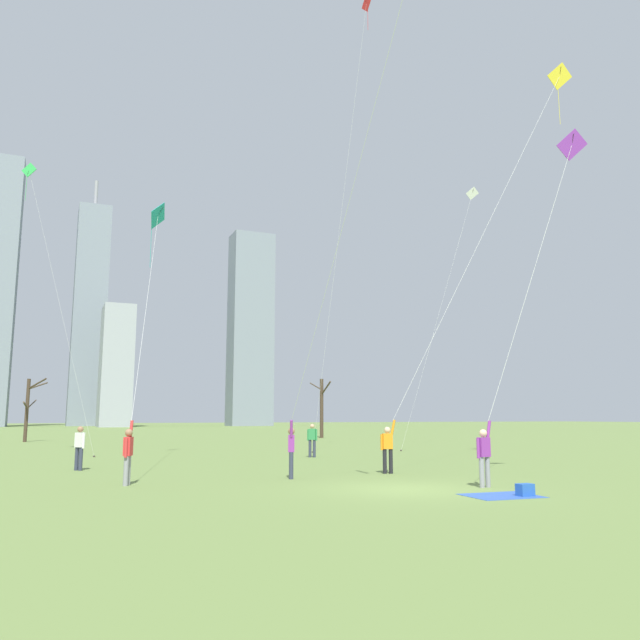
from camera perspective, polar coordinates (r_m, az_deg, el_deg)
ground_plane at (r=17.99m, az=7.75°, el=-15.00°), size 400.00×400.00×0.00m
kite_flyer_midfield_right_purple at (r=19.06m, az=15.82°, el=-7.57°), size 4.55×0.58×11.30m
kite_flyer_midfield_left_teal at (r=22.51m, az=-16.14°, el=-4.07°), size 2.77×12.40×12.63m
kite_flyer_midfield_center_pink at (r=18.88m, az=-0.25°, el=-2.29°), size 0.46×9.42×14.43m
kite_flyer_foreground_right_yellow at (r=23.83m, az=9.88°, el=-3.37°), size 10.46×0.75×18.07m
bystander_far_off_by_trees at (r=31.51m, az=-0.72°, el=-10.73°), size 0.44×0.36×1.62m
bystander_strolling_midfield at (r=25.50m, az=-21.01°, el=-10.62°), size 0.37×0.42×1.62m
distant_kite_high_overhead_green at (r=36.78m, az=-24.52°, el=10.35°), size 4.36×1.97×15.36m
distant_kite_drifting_right_red at (r=38.49m, az=3.64°, el=22.52°), size 1.79×4.45×25.63m
distant_kite_low_near_trees_white at (r=42.53m, az=13.01°, el=8.75°), size 6.46×0.53×17.05m
picnic_spot at (r=17.06m, az=17.29°, el=-14.72°), size 1.88×1.51×0.31m
bare_tree_center at (r=60.26m, az=0.16°, el=-7.82°), size 1.40×3.36×5.57m
bare_tree_rightmost at (r=55.72m, az=-24.98°, el=-7.14°), size 1.72×3.11×5.03m
skyline_squat_block at (r=152.34m, az=-20.25°, el=0.42°), size 7.08×10.51×57.01m
skyline_mid_tower_left at (r=131.84m, az=-18.04°, el=-4.00°), size 5.99×9.79×24.00m
skyline_short_annex at (r=143.14m, az=-6.33°, el=-0.77°), size 9.34×6.61×43.62m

